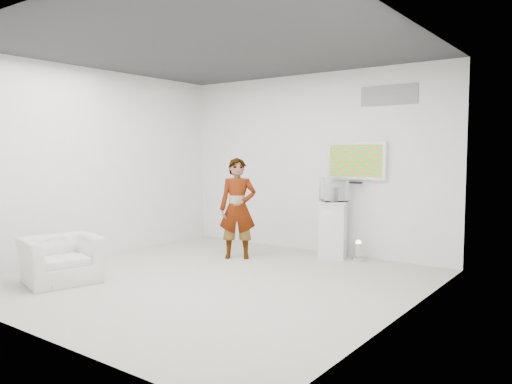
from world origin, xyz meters
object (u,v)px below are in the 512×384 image
armchair (60,259)px  floor_uplight (358,251)px  person (238,208)px  tv (356,161)px  pedestal (333,230)px

armchair → floor_uplight: bearing=-21.1°
person → floor_uplight: person is taller
armchair → floor_uplight: (2.58, 3.47, -0.14)m
tv → person: tv is taller
armchair → floor_uplight: armchair is taller
person → armchair: 2.74m
pedestal → floor_uplight: size_ratio=2.94×
person → floor_uplight: size_ratio=5.17×
tv → person: (-1.46, -1.20, -0.75)m
tv → pedestal: (-0.25, -0.28, -1.10)m
armchair → pedestal: (2.16, 3.44, 0.16)m
tv → floor_uplight: bearing=-55.0°
person → floor_uplight: 2.00m
tv → pedestal: size_ratio=1.10×
tv → person: 2.03m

